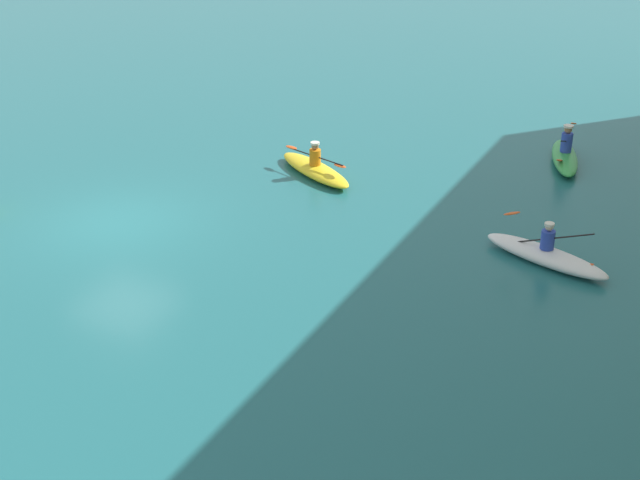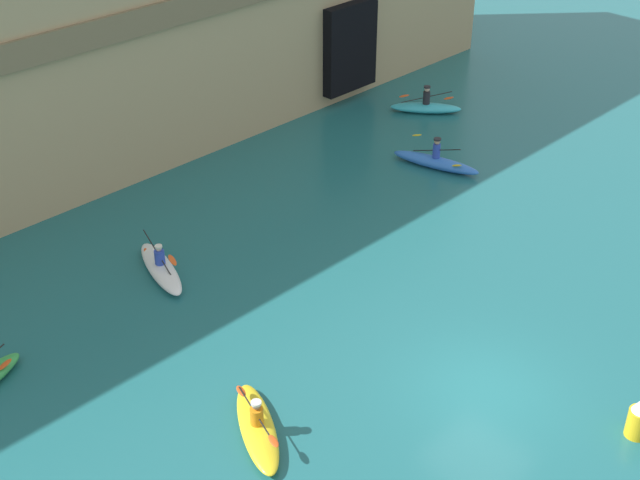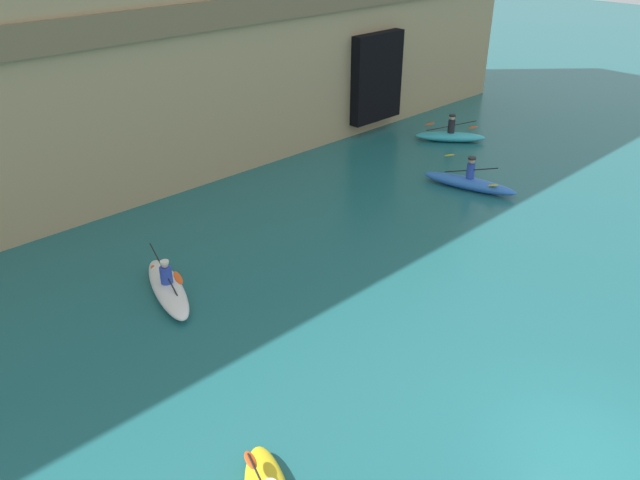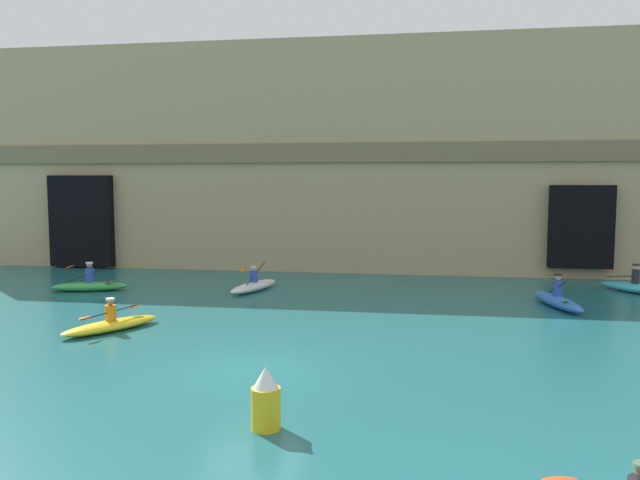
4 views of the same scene
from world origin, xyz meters
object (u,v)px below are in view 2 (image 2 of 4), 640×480
object	(u,v)px
marker_buoy	(639,418)
kayak_yellow	(257,427)
kayak_cyan	(426,107)
kayak_white	(161,268)
kayak_blue	(436,162)

from	to	relation	value
marker_buoy	kayak_yellow	bearing A→B (deg)	134.71
kayak_cyan	kayak_white	distance (m)	15.56
kayak_blue	kayak_white	size ratio (longest dim) A/B	1.08
kayak_cyan	kayak_white	world-z (taller)	kayak_cyan
kayak_cyan	kayak_blue	size ratio (longest dim) A/B	0.80
kayak_cyan	kayak_blue	bearing A→B (deg)	-86.36
kayak_white	kayak_cyan	bearing A→B (deg)	115.25
kayak_yellow	marker_buoy	bearing A→B (deg)	74.84
marker_buoy	kayak_cyan	bearing A→B (deg)	54.45
kayak_blue	kayak_white	distance (m)	11.76
kayak_blue	kayak_white	bearing A→B (deg)	67.81
kayak_blue	marker_buoy	size ratio (longest dim) A/B	3.00
kayak_cyan	kayak_white	bearing A→B (deg)	-122.20
kayak_cyan	kayak_yellow	world-z (taller)	kayak_cyan
kayak_blue	marker_buoy	xyz separation A→B (m)	(-7.65, -12.41, 0.29)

